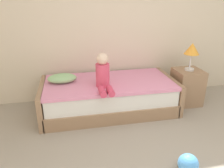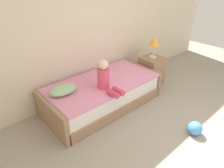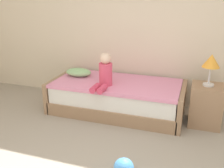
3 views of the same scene
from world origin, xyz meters
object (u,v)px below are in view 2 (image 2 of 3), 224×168
Objects in this scene: nightstand at (151,70)px; table_lamp at (154,42)px; bed at (103,94)px; child_figure at (105,78)px; pillow at (63,90)px; toy_ball at (195,128)px.

table_lamp is at bearing 90.00° from nightstand.
nightstand is at bearing -0.95° from bed.
pillow is at bearing 150.86° from child_figure.
bed is 3.52× the size of nightstand.
table_lamp is (0.00, 0.00, 0.64)m from nightstand.
bed reaches higher than toy_ball.
table_lamp is 1.02× the size of pillow.
toy_ball is (1.27, -1.62, -0.46)m from pillow.
child_figure reaches higher than bed.
nightstand is 2.78× the size of toy_ball.
child_figure is 1.16× the size of pillow.
toy_ball is at bearing -69.95° from bed.
nightstand is 1.54m from child_figure.
table_lamp is at bearing 62.08° from toy_ball.
table_lamp is at bearing -0.95° from bed.
bed is at bearing 110.05° from toy_ball.
child_figure reaches higher than toy_ball.
child_figure is at bearing -172.05° from nightstand.
child_figure reaches higher than nightstand.
pillow is at bearing 172.02° from bed.
child_figure is 0.69m from pillow.
table_lamp is 2.10m from pillow.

